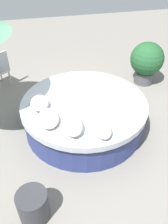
% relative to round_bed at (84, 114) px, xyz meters
% --- Properties ---
extents(ground_plane, '(16.00, 16.00, 0.00)m').
position_rel_round_bed_xyz_m(ground_plane, '(0.00, 0.00, -0.34)').
color(ground_plane, gray).
extents(round_bed, '(2.50, 2.50, 0.66)m').
position_rel_round_bed_xyz_m(round_bed, '(0.00, 0.00, 0.00)').
color(round_bed, navy).
rests_on(round_bed, ground_plane).
extents(throw_pillow_0, '(0.47, 0.33, 0.20)m').
position_rel_round_bed_xyz_m(throw_pillow_0, '(0.02, 0.86, 0.42)').
color(throw_pillow_0, white).
rests_on(throw_pillow_0, round_bed).
extents(throw_pillow_1, '(0.56, 0.37, 0.15)m').
position_rel_round_bed_xyz_m(throw_pillow_1, '(-0.45, 0.74, 0.40)').
color(throw_pillow_1, beige).
rests_on(throw_pillow_1, round_bed).
extents(throw_pillow_2, '(0.56, 0.34, 0.22)m').
position_rel_round_bed_xyz_m(throw_pillow_2, '(-0.74, 0.38, 0.43)').
color(throw_pillow_2, beige).
rests_on(throw_pillow_2, round_bed).
extents(throw_pillow_3, '(0.52, 0.31, 0.17)m').
position_rel_round_bed_xyz_m(throw_pillow_3, '(-0.91, -0.08, 0.41)').
color(throw_pillow_3, silver).
rests_on(throw_pillow_3, round_bed).
extents(planter, '(0.86, 0.86, 1.12)m').
position_rel_round_bed_xyz_m(planter, '(1.41, -2.02, 0.29)').
color(planter, '#4C4C51').
rests_on(planter, ground_plane).
extents(side_table, '(0.44, 0.44, 0.50)m').
position_rel_round_bed_xyz_m(side_table, '(-1.73, 1.16, -0.08)').
color(side_table, '#333338').
rests_on(side_table, ground_plane).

